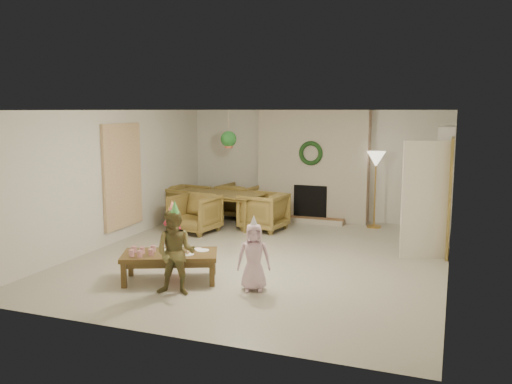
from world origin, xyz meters
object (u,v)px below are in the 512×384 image
at_px(dining_chair_far, 240,201).
at_px(dining_chair_right, 264,211).
at_px(dining_table, 219,208).
at_px(coffee_table_top, 170,255).
at_px(child_plaid, 176,253).
at_px(dining_chair_left, 186,203).
at_px(child_pink, 254,257).
at_px(dining_chair_near, 195,214).
at_px(child_red, 173,231).

height_order(dining_chair_far, dining_chair_right, same).
xyz_separation_m(dining_table, dining_chair_right, (1.11, -0.17, 0.04)).
distance_m(dining_chair_far, dining_chair_right, 1.43).
bearing_deg(coffee_table_top, child_plaid, -76.18).
height_order(dining_chair_far, dining_chair_left, same).
xyz_separation_m(coffee_table_top, child_pink, (1.30, 0.05, 0.08)).
bearing_deg(child_plaid, dining_chair_near, 101.61).
bearing_deg(dining_chair_far, child_pink, 123.15).
distance_m(dining_chair_right, child_plaid, 4.18).
bearing_deg(child_pink, child_red, 128.42).
distance_m(dining_table, dining_chair_right, 1.12).
xyz_separation_m(dining_chair_far, child_red, (0.17, -3.50, 0.03)).
bearing_deg(child_plaid, child_pink, 18.44).
xyz_separation_m(dining_chair_far, coffee_table_top, (0.81, -4.74, -0.00)).
relative_size(dining_chair_left, child_red, 1.01).
bearing_deg(coffee_table_top, dining_chair_left, 91.28).
bearing_deg(child_red, child_pink, 125.16).
distance_m(dining_chair_near, child_plaid, 3.76).
distance_m(dining_chair_left, child_red, 3.00).
bearing_deg(dining_chair_left, child_plaid, -144.91).
height_order(dining_chair_far, child_plaid, child_plaid).
relative_size(coffee_table_top, child_red, 1.60).
bearing_deg(child_red, coffee_table_top, 94.12).
bearing_deg(dining_chair_near, child_plaid, -58.23).
height_order(dining_chair_left, dining_chair_right, same).
xyz_separation_m(child_red, child_plaid, (1.01, -1.73, 0.15)).
distance_m(dining_chair_far, child_red, 3.50).
height_order(dining_chair_right, coffee_table_top, dining_chair_right).
height_order(dining_table, dining_chair_left, dining_chair_left).
bearing_deg(dining_table, dining_chair_far, 90.00).
xyz_separation_m(dining_chair_left, dining_chair_right, (1.99, -0.31, 0.00)).
bearing_deg(child_red, dining_chair_near, -98.81).
relative_size(dining_table, child_plaid, 1.74).
relative_size(dining_chair_left, child_pink, 0.91).
relative_size(dining_chair_near, child_plaid, 0.74).
distance_m(dining_chair_far, child_plaid, 5.36).
bearing_deg(child_pink, dining_chair_right, 87.51).
relative_size(child_red, child_pink, 0.90).
bearing_deg(dining_chair_near, coffee_table_top, -60.98).
distance_m(dining_chair_left, child_plaid, 5.00).
bearing_deg(dining_table, dining_chair_left, 180.00).
height_order(dining_table, dining_chair_far, dining_chair_far).
xyz_separation_m(dining_chair_near, child_pink, (2.39, -2.92, 0.08)).
bearing_deg(dining_chair_near, dining_table, 90.00).
bearing_deg(dining_chair_right, child_pink, 26.41).
distance_m(child_plaid, child_pink, 1.08).
height_order(dining_table, child_plaid, child_plaid).
bearing_deg(dining_chair_far, dining_chair_left, 45.00).
bearing_deg(child_red, dining_chair_right, -131.39).
bearing_deg(child_pink, coffee_table_top, 161.96).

